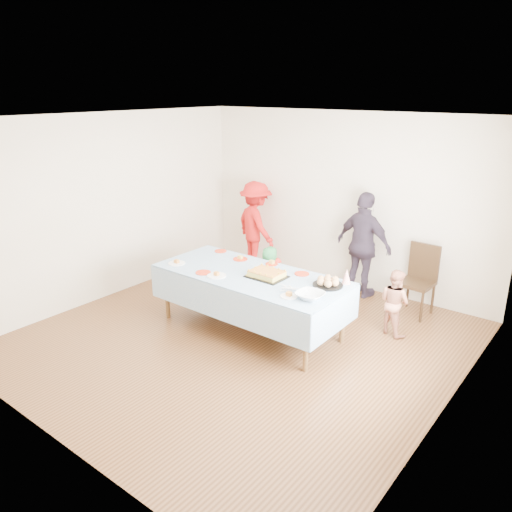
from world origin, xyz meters
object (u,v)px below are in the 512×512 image
at_px(adult_left, 256,226).
at_px(dining_chair, 420,276).
at_px(birthday_cake, 267,274).
at_px(party_table, 250,278).

bearing_deg(adult_left, dining_chair, -158.93).
xyz_separation_m(birthday_cake, dining_chair, (1.28, 1.82, -0.27)).
xyz_separation_m(party_table, dining_chair, (1.52, 1.85, -0.18)).
xyz_separation_m(birthday_cake, adult_left, (-1.65, 1.89, -0.06)).
xyz_separation_m(party_table, adult_left, (-1.41, 1.92, 0.04)).
bearing_deg(birthday_cake, dining_chair, 54.84).
bearing_deg(dining_chair, party_table, -126.34).
relative_size(party_table, dining_chair, 2.53).
distance_m(party_table, birthday_cake, 0.26).
distance_m(party_table, adult_left, 2.38).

